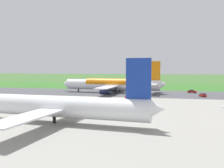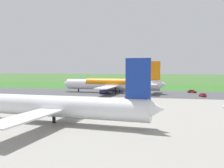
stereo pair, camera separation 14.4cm
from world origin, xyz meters
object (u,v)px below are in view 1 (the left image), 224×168
traffic_cone_orange (153,87)px  service_car_ops (192,91)px  service_truck_baggage (130,96)px  no_stopping_sign (163,85)px  airliner_parked_mid (55,106)px  service_car_followme (203,95)px  airliner_main (113,84)px

traffic_cone_orange → service_car_ops: bearing=123.1°
service_car_ops → traffic_cone_orange: size_ratio=8.29×
service_truck_baggage → no_stopping_sign: bearing=-99.6°
airliner_parked_mid → service_car_followme: airliner_parked_mid is taller
no_stopping_sign → service_car_ops: bearing=115.9°
airliner_main → airliner_parked_mid: airliner_main is taller
no_stopping_sign → traffic_cone_orange: (5.77, -0.81, -1.42)m
service_truck_baggage → traffic_cone_orange: size_ratio=11.01×
service_car_followme → traffic_cone_orange: 55.01m
airliner_parked_mid → service_truck_baggage: size_ratio=8.21×
airliner_main → service_car_followme: airliner_main is taller
service_truck_baggage → no_stopping_sign: no_stopping_sign is taller
service_truck_baggage → no_stopping_sign: (-11.18, -66.15, 0.29)m
service_car_ops → traffic_cone_orange: (21.00, -32.20, -0.57)m
service_truck_baggage → airliner_main: bearing=-64.1°
traffic_cone_orange → service_truck_baggage: bearing=85.4°
service_truck_baggage → service_car_ops: service_truck_baggage is taller
airliner_parked_mid → service_truck_baggage: (-10.39, -44.66, -2.56)m
airliner_parked_mid → service_car_followme: 73.82m
service_truck_baggage → no_stopping_sign: size_ratio=2.11×
airliner_parked_mid → service_car_ops: (-36.80, -79.41, -3.12)m
airliner_main → traffic_cone_orange: bearing=-113.8°
service_truck_baggage → service_car_followme: bearing=-149.3°
airliner_parked_mid → airliner_main: bearing=-88.2°
service_car_ops → no_stopping_sign: bearing=-64.1°
airliner_parked_mid → service_car_followme: size_ratio=11.04×
airliner_main → airliner_parked_mid: bearing=91.8°
airliner_main → traffic_cone_orange: airliner_main is taller
service_car_ops → no_stopping_sign: 34.90m
airliner_main → service_car_followme: 43.04m
no_stopping_sign → traffic_cone_orange: 6.00m
service_car_ops → airliner_main: bearing=12.6°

